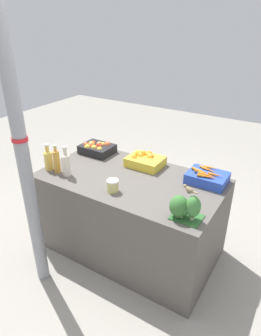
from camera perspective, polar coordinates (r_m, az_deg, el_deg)
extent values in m
plane|color=gray|center=(3.23, 0.00, -14.77)|extent=(10.00, 10.00, 0.00)
cube|color=#56514C|center=(2.97, 0.00, -8.83)|extent=(1.67, 0.94, 0.82)
cylinder|color=gray|center=(2.35, -20.00, 3.12)|extent=(0.11, 0.11, 2.52)
cylinder|color=red|center=(2.32, -20.35, 5.19)|extent=(0.12, 0.12, 0.03)
cube|color=black|center=(3.26, -6.35, 3.61)|extent=(0.34, 0.27, 0.09)
sphere|color=gold|center=(3.26, -5.91, 4.42)|extent=(0.07, 0.07, 0.07)
sphere|color=gold|center=(3.21, -8.22, 3.90)|extent=(0.07, 0.07, 0.07)
sphere|color=#BC562D|center=(3.24, -7.61, 4.14)|extent=(0.08, 0.08, 0.08)
sphere|color=red|center=(3.33, -7.09, 4.70)|extent=(0.06, 0.06, 0.06)
sphere|color=#BC562D|center=(3.26, -4.42, 4.38)|extent=(0.08, 0.08, 0.08)
sphere|color=red|center=(3.24, -5.94, 4.16)|extent=(0.08, 0.08, 0.08)
sphere|color=gold|center=(3.20, -6.96, 3.80)|extent=(0.07, 0.07, 0.07)
sphere|color=gold|center=(3.28, -5.29, 4.42)|extent=(0.06, 0.06, 0.06)
sphere|color=gold|center=(3.16, -5.91, 3.50)|extent=(0.06, 0.06, 0.06)
sphere|color=gold|center=(3.28, -7.44, 4.48)|extent=(0.07, 0.07, 0.07)
sphere|color=#BC562D|center=(3.28, -8.48, 4.36)|extent=(0.06, 0.06, 0.06)
sphere|color=#BC562D|center=(3.23, -5.82, 4.13)|extent=(0.07, 0.07, 0.07)
cube|color=gold|center=(2.96, 2.84, 1.22)|extent=(0.34, 0.27, 0.09)
sphere|color=orange|center=(2.94, 0.69, 1.84)|extent=(0.07, 0.07, 0.07)
sphere|color=orange|center=(3.00, 3.47, 2.34)|extent=(0.09, 0.09, 0.09)
sphere|color=orange|center=(3.02, 3.52, 2.65)|extent=(0.07, 0.07, 0.07)
sphere|color=orange|center=(3.04, 2.58, 2.59)|extent=(0.08, 0.08, 0.08)
sphere|color=orange|center=(3.00, 2.11, 2.57)|extent=(0.08, 0.08, 0.08)
sphere|color=orange|center=(3.00, 1.54, 2.59)|extent=(0.08, 0.08, 0.08)
sphere|color=orange|center=(2.99, 1.95, 2.22)|extent=(0.08, 0.08, 0.08)
sphere|color=orange|center=(3.01, 2.47, 2.56)|extent=(0.07, 0.07, 0.07)
sphere|color=orange|center=(2.95, 3.79, 2.10)|extent=(0.07, 0.07, 0.07)
cube|color=#2847B7|center=(2.74, 14.40, -1.82)|extent=(0.34, 0.27, 0.09)
cone|color=orange|center=(2.79, 15.00, 0.06)|extent=(0.13, 0.06, 0.03)
cone|color=orange|center=(2.76, 14.78, -0.36)|extent=(0.15, 0.06, 0.03)
cone|color=orange|center=(2.64, 14.33, -1.56)|extent=(0.15, 0.04, 0.03)
cone|color=orange|center=(2.68, 13.47, -0.69)|extent=(0.14, 0.03, 0.03)
cone|color=orange|center=(2.63, 14.31, -1.58)|extent=(0.16, 0.05, 0.03)
cone|color=orange|center=(2.73, 12.76, -0.30)|extent=(0.12, 0.03, 0.03)
cone|color=orange|center=(2.78, 14.18, -0.07)|extent=(0.13, 0.06, 0.02)
cone|color=orange|center=(2.65, 14.46, -1.30)|extent=(0.16, 0.04, 0.03)
cone|color=orange|center=(2.68, 15.93, -1.26)|extent=(0.13, 0.05, 0.03)
cube|color=#2D602D|center=(2.27, 10.66, -9.21)|extent=(0.22, 0.18, 0.01)
ellipsoid|color=#427F3D|center=(2.18, 11.87, -7.18)|extent=(0.11, 0.11, 0.17)
cylinder|color=#B2C693|center=(2.24, 11.63, -9.30)|extent=(0.03, 0.03, 0.02)
ellipsoid|color=#427F3D|center=(2.21, 9.76, -7.42)|extent=(0.12, 0.12, 0.12)
cylinder|color=#B2C693|center=(2.25, 9.62, -8.90)|extent=(0.03, 0.03, 0.02)
ellipsoid|color=#387033|center=(2.20, 9.22, -7.17)|extent=(0.14, 0.14, 0.17)
cylinder|color=#B2C693|center=(2.25, 9.07, -8.86)|extent=(0.03, 0.03, 0.02)
cylinder|color=gold|center=(2.97, -15.34, 1.28)|extent=(0.08, 0.08, 0.18)
cone|color=gold|center=(2.93, -15.57, 3.04)|extent=(0.08, 0.08, 0.02)
cylinder|color=gold|center=(2.92, -15.65, 3.69)|extent=(0.04, 0.04, 0.05)
cylinder|color=silver|center=(2.91, -15.73, 4.25)|extent=(0.04, 0.04, 0.01)
cylinder|color=gold|center=(2.89, -13.88, 1.12)|extent=(0.06, 0.06, 0.21)
cone|color=gold|center=(2.84, -14.13, 3.20)|extent=(0.06, 0.06, 0.02)
cylinder|color=gold|center=(2.83, -14.18, 3.68)|extent=(0.03, 0.03, 0.04)
cylinder|color=silver|center=(2.83, -14.24, 4.14)|extent=(0.03, 0.03, 0.01)
cylinder|color=beige|center=(2.81, -12.12, 0.45)|extent=(0.08, 0.08, 0.20)
cone|color=beige|center=(2.77, -12.34, 2.52)|extent=(0.08, 0.08, 0.03)
cylinder|color=beige|center=(2.75, -12.42, 3.25)|extent=(0.03, 0.03, 0.05)
cylinder|color=silver|center=(2.74, -12.48, 3.87)|extent=(0.04, 0.04, 0.01)
cylinder|color=#D1CC75|center=(2.53, -3.40, -3.50)|extent=(0.10, 0.10, 0.09)
cylinder|color=white|center=(2.50, -3.43, -2.44)|extent=(0.10, 0.10, 0.01)
cube|color=#4C3D2D|center=(2.17, 11.10, -4.62)|extent=(0.02, 0.02, 0.01)
ellipsoid|color=#7A664C|center=(2.16, 11.16, -4.10)|extent=(0.08, 0.06, 0.04)
sphere|color=#897556|center=(2.17, 10.36, -3.38)|extent=(0.03, 0.03, 0.03)
cone|color=#4C3D28|center=(2.18, 10.13, -3.26)|extent=(0.02, 0.01, 0.01)
cube|color=#7A664C|center=(2.12, 12.24, -4.58)|extent=(0.04, 0.03, 0.01)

